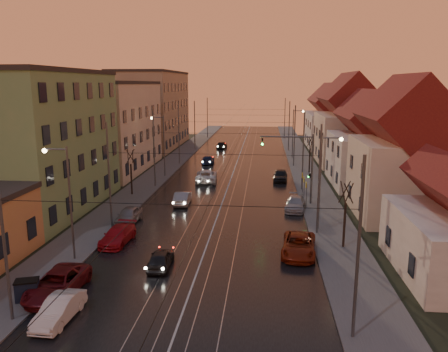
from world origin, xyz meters
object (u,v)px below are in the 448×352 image
(parked_left_2, at_px, (118,235))
(parked_right_0, at_px, (299,245))
(street_lamp_0, at_px, (65,192))
(parked_left_1, at_px, (58,283))
(street_lamp_1, at_px, (324,173))
(street_lamp_3, at_px, (295,129))
(parked_left_0, at_px, (59,310))
(traffic_light_mast, at_px, (302,160))
(dumpster, at_px, (27,290))
(driving_car_0, at_px, (161,259))
(parked_right_1, at_px, (295,204))
(street_lamp_2, at_px, (162,140))
(driving_car_4, at_px, (222,145))
(driving_car_1, at_px, (183,198))
(driving_car_2, at_px, (206,176))
(driving_car_3, at_px, (208,160))
(parked_right_2, at_px, (280,175))
(parked_left_3, at_px, (129,215))

(parked_left_2, height_order, parked_right_0, parked_right_0)
(street_lamp_0, bearing_deg, parked_left_1, -73.13)
(street_lamp_1, xyz_separation_m, street_lamp_3, (0.00, 36.00, 0.00))
(street_lamp_3, bearing_deg, parked_left_0, -106.49)
(street_lamp_1, bearing_deg, parked_left_1, -142.19)
(street_lamp_1, xyz_separation_m, traffic_light_mast, (-1.11, 8.00, -0.29))
(traffic_light_mast, relative_size, dumpster, 6.00)
(driving_car_0, bearing_deg, parked_right_1, -126.61)
(parked_left_2, bearing_deg, dumpster, -98.33)
(street_lamp_1, height_order, parked_left_1, street_lamp_1)
(street_lamp_2, distance_m, parked_left_2, 24.94)
(street_lamp_0, xyz_separation_m, traffic_light_mast, (17.10, 16.00, -0.29))
(street_lamp_3, bearing_deg, driving_car_4, 141.57)
(driving_car_0, height_order, parked_left_1, parked_left_1)
(parked_right_1, bearing_deg, parked_left_1, -120.38)
(traffic_light_mast, bearing_deg, parked_left_0, -120.93)
(traffic_light_mast, xyz_separation_m, driving_car_0, (-10.55, -16.60, -3.99))
(street_lamp_2, relative_size, parked_left_1, 1.58)
(driving_car_1, bearing_deg, parked_right_0, 128.13)
(driving_car_2, relative_size, driving_car_4, 1.37)
(driving_car_0, xyz_separation_m, driving_car_3, (-1.78, 38.49, 0.03))
(parked_left_1, bearing_deg, driving_car_3, 87.14)
(parked_right_2, height_order, dumpster, parked_right_2)
(street_lamp_0, relative_size, driving_car_1, 1.93)
(street_lamp_2, distance_m, traffic_light_mast, 20.89)
(parked_left_1, distance_m, parked_left_2, 8.51)
(driving_car_0, bearing_deg, driving_car_4, -91.19)
(dumpster, bearing_deg, driving_car_1, 57.88)
(traffic_light_mast, height_order, dumpster, traffic_light_mast)
(driving_car_1, relative_size, parked_left_0, 1.09)
(parked_left_0, bearing_deg, street_lamp_0, 113.38)
(driving_car_0, xyz_separation_m, parked_left_0, (-3.65, -7.09, 0.02))
(street_lamp_3, distance_m, parked_left_0, 54.08)
(street_lamp_2, height_order, driving_car_3, street_lamp_2)
(street_lamp_1, relative_size, parked_right_0, 1.58)
(parked_left_3, bearing_deg, street_lamp_1, 0.05)
(parked_left_2, relative_size, parked_right_0, 0.87)
(street_lamp_1, xyz_separation_m, parked_right_1, (-1.79, 5.97, -4.25))
(driving_car_0, relative_size, parked_right_0, 0.71)
(traffic_light_mast, bearing_deg, parked_right_2, 98.92)
(street_lamp_3, relative_size, driving_car_4, 2.00)
(street_lamp_2, relative_size, parked_left_2, 1.81)
(parked_left_1, bearing_deg, street_lamp_3, 72.66)
(driving_car_1, height_order, parked_left_0, driving_car_1)
(driving_car_3, relative_size, parked_left_1, 0.87)
(street_lamp_2, distance_m, driving_car_2, 7.81)
(driving_car_4, bearing_deg, parked_left_1, 90.44)
(street_lamp_2, xyz_separation_m, driving_car_1, (5.13, -13.06, -4.20))
(driving_car_4, bearing_deg, parked_right_1, 109.54)
(parked_right_0, bearing_deg, dumpster, -145.71)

